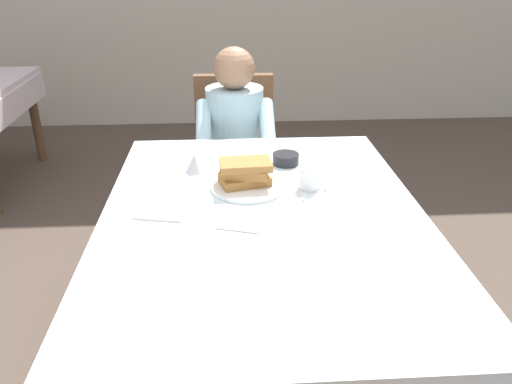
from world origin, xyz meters
TOP-DOWN VIEW (x-y plane):
  - ground_plane at (0.00, 0.00)m, footprint 14.00×14.00m
  - dining_table_main at (0.00, 0.00)m, footprint 1.12×1.52m
  - chair_diner at (-0.07, 1.17)m, footprint 0.44×0.45m
  - diner_person at (-0.07, 1.01)m, footprint 0.40×0.43m
  - plate_breakfast at (-0.04, 0.20)m, footprint 0.28×0.28m
  - breakfast_stack at (-0.06, 0.21)m, footprint 0.20×0.16m
  - cup_coffee at (0.19, 0.18)m, footprint 0.11×0.08m
  - bowl_butter at (0.13, 0.43)m, footprint 0.11×0.11m
  - syrup_pitcher at (-0.25, 0.37)m, footprint 0.08×0.08m
  - fork_left_of_plate at (-0.23, 0.18)m, footprint 0.02×0.18m
  - knife_right_of_plate at (0.15, 0.18)m, footprint 0.02×0.20m
  - spoon_near_edge at (-0.09, -0.12)m, footprint 0.15×0.06m
  - napkin_folded at (-0.34, 0.02)m, footprint 0.19×0.15m

SIDE VIEW (x-z plane):
  - ground_plane at x=0.00m, z-range 0.00..0.00m
  - chair_diner at x=-0.07m, z-range 0.06..0.99m
  - dining_table_main at x=0.00m, z-range 0.28..1.02m
  - diner_person at x=-0.07m, z-range 0.11..1.23m
  - fork_left_of_plate at x=-0.23m, z-range 0.74..0.74m
  - knife_right_of_plate at x=0.15m, z-range 0.74..0.74m
  - spoon_near_edge at x=-0.09m, z-range 0.74..0.74m
  - napkin_folded at x=-0.34m, z-range 0.74..0.75m
  - plate_breakfast at x=-0.04m, z-range 0.74..0.76m
  - bowl_butter at x=0.13m, z-range 0.74..0.78m
  - syrup_pitcher at x=-0.25m, z-range 0.74..0.81m
  - cup_coffee at x=0.19m, z-range 0.74..0.83m
  - breakfast_stack at x=-0.06m, z-range 0.76..0.85m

